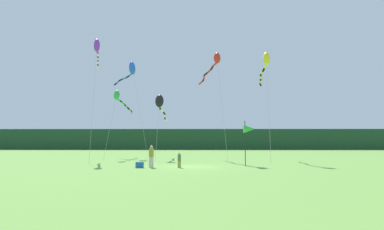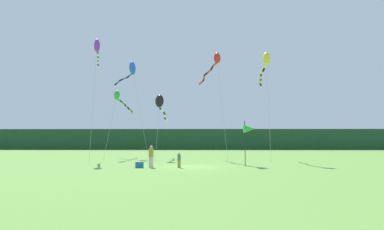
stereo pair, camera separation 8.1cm
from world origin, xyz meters
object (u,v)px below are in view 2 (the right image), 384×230
at_px(person_child, 179,159).
at_px(banner_flag_pole, 249,129).
at_px(person_adult, 151,155).
at_px(kite_red, 214,63).
at_px(cooler_box, 140,165).
at_px(kite_green, 120,99).
at_px(kite_purple, 97,48).
at_px(kite_blue, 131,70).
at_px(kite_black, 160,104).
at_px(kite_yellow, 265,63).

relative_size(person_child, banner_flag_pole, 0.32).
distance_m(person_adult, kite_red, 13.68).
bearing_deg(banner_flag_pole, person_child, -164.89).
height_order(cooler_box, kite_red, kite_red).
xyz_separation_m(person_child, cooler_box, (-2.99, -0.16, -0.44)).
height_order(kite_green, kite_purple, kite_purple).
xyz_separation_m(cooler_box, kite_blue, (-4.26, 16.64, 11.08)).
bearing_deg(kite_purple, kite_black, 19.65).
xyz_separation_m(kite_yellow, kite_purple, (-17.62, 0.43, 1.72)).
bearing_deg(kite_black, banner_flag_pole, -47.81).
bearing_deg(person_child, kite_yellow, 43.30).
relative_size(cooler_box, kite_red, 0.05).
bearing_deg(banner_flag_pole, kite_green, 140.71).
bearing_deg(kite_black, kite_purple, -160.35).
bearing_deg(kite_black, person_adult, -86.91).
height_order(kite_green, kite_red, kite_red).
relative_size(kite_blue, kite_yellow, 1.12).
bearing_deg(cooler_box, person_child, 3.06).
height_order(kite_blue, kite_black, kite_blue).
height_order(banner_flag_pole, kite_red, kite_red).
bearing_deg(kite_yellow, kite_purple, 178.59).
relative_size(person_child, kite_red, 0.10).
height_order(person_adult, kite_green, kite_green).
distance_m(kite_green, kite_yellow, 16.95).
bearing_deg(kite_black, kite_yellow, -13.83).
distance_m(banner_flag_pole, kite_red, 10.45).
distance_m(banner_flag_pole, kite_purple, 18.53).
bearing_deg(kite_purple, kite_yellow, -1.41).
distance_m(person_adult, kite_yellow, 16.01).
bearing_deg(person_child, cooler_box, -176.94).
distance_m(person_child, kite_red, 13.28).
bearing_deg(kite_purple, cooler_box, -53.97).
bearing_deg(cooler_box, kite_red, 54.99).
bearing_deg(kite_green, kite_blue, 84.64).
xyz_separation_m(cooler_box, banner_flag_pole, (8.58, 1.67, 2.75)).
xyz_separation_m(person_child, kite_purple, (-9.20, 8.37, 11.13)).
xyz_separation_m(kite_green, kite_red, (10.81, -3.69, 3.35)).
bearing_deg(kite_red, banner_flag_pole, -71.33).
bearing_deg(person_adult, kite_black, 93.09).
height_order(cooler_box, kite_black, kite_black).
xyz_separation_m(person_adult, banner_flag_pole, (7.74, 1.40, 2.03)).
bearing_deg(kite_red, person_adult, -122.00).
xyz_separation_m(kite_blue, kite_purple, (-1.95, -8.11, 0.48)).
relative_size(banner_flag_pole, kite_purple, 0.29).
distance_m(cooler_box, kite_yellow, 17.11).
bearing_deg(kite_blue, person_child, -66.27).
distance_m(kite_blue, kite_red, 13.09).
distance_m(kite_yellow, kite_black, 12.13).
height_order(cooler_box, kite_yellow, kite_yellow).
relative_size(kite_blue, kite_red, 1.11).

